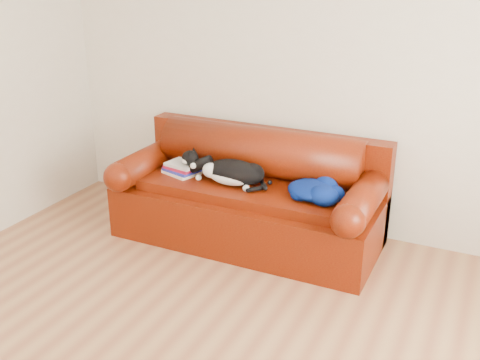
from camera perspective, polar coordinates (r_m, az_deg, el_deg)
The scene contains 7 objects.
ground at distance 3.43m, azimuth -5.42°, elevation -17.38°, with size 4.50×4.50×0.00m, color brown.
room_shell at distance 2.67m, azimuth -4.16°, elevation 11.11°, with size 4.52×4.02×2.61m.
sofa_base at distance 4.55m, azimuth 0.78°, elevation -3.31°, with size 2.10×0.90×0.50m.
sofa_back at distance 4.64m, azimuth 2.06°, elevation 1.24°, with size 2.10×1.01×0.88m.
book_stack at distance 4.64m, azimuth -5.89°, elevation 1.19°, with size 0.33×0.29×0.10m.
cat at distance 4.38m, azimuth -0.73°, elevation 0.72°, with size 0.69×0.31×0.24m.
blanket at distance 4.18m, azimuth 7.61°, elevation -0.97°, with size 0.49×0.48×0.14m.
Camera 1 is at (1.43, -2.26, 2.14)m, focal length 42.00 mm.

